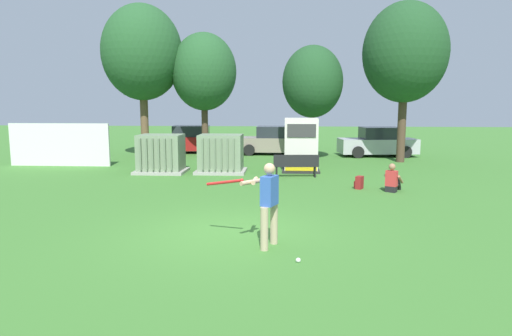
# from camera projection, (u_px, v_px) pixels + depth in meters

# --- Properties ---
(ground_plane) EXTENTS (96.00, 96.00, 0.00)m
(ground_plane) POSITION_uv_depth(u_px,v_px,m) (229.00, 233.00, 10.19)
(ground_plane) COLOR #3D752D
(fence_panel) EXTENTS (4.80, 0.12, 2.00)m
(fence_panel) POSITION_uv_depth(u_px,v_px,m) (59.00, 145.00, 21.04)
(fence_panel) COLOR silver
(fence_panel) RESTS_ON ground
(transformer_west) EXTENTS (2.10, 1.70, 1.62)m
(transformer_west) POSITION_uv_depth(u_px,v_px,m) (161.00, 154.00, 19.02)
(transformer_west) COLOR #9E9B93
(transformer_west) RESTS_ON ground
(transformer_mid_west) EXTENTS (2.10, 1.70, 1.62)m
(transformer_mid_west) POSITION_uv_depth(u_px,v_px,m) (221.00, 154.00, 19.02)
(transformer_mid_west) COLOR #9E9B93
(transformer_mid_west) RESTS_ON ground
(generator_enclosure) EXTENTS (1.60, 1.40, 2.30)m
(generator_enclosure) POSITION_uv_depth(u_px,v_px,m) (301.00, 145.00, 19.27)
(generator_enclosure) COLOR #262626
(generator_enclosure) RESTS_ON ground
(park_bench) EXTENTS (1.83, 0.54, 0.92)m
(park_bench) POSITION_uv_depth(u_px,v_px,m) (296.00, 164.00, 17.82)
(park_bench) COLOR black
(park_bench) RESTS_ON ground
(batter) EXTENTS (1.57, 0.89, 1.74)m
(batter) POSITION_uv_depth(u_px,v_px,m) (267.00, 200.00, 9.12)
(batter) COLOR tan
(batter) RESTS_ON ground
(sports_ball) EXTENTS (0.09, 0.09, 0.09)m
(sports_ball) POSITION_uv_depth(u_px,v_px,m) (298.00, 260.00, 8.31)
(sports_ball) COLOR white
(sports_ball) RESTS_ON ground
(seated_spectator) EXTENTS (0.68, 0.78, 0.96)m
(seated_spectator) POSITION_uv_depth(u_px,v_px,m) (393.00, 180.00, 14.96)
(seated_spectator) COLOR black
(seated_spectator) RESTS_ON ground
(backpack) EXTENTS (0.36, 0.38, 0.44)m
(backpack) POSITION_uv_depth(u_px,v_px,m) (359.00, 183.00, 15.47)
(backpack) COLOR maroon
(backpack) RESTS_ON ground
(tree_left) EXTENTS (4.26, 4.26, 8.14)m
(tree_left) POSITION_uv_depth(u_px,v_px,m) (142.00, 53.00, 23.90)
(tree_left) COLOR brown
(tree_left) RESTS_ON ground
(tree_center_left) EXTENTS (3.50, 3.50, 6.70)m
(tree_center_left) POSITION_uv_depth(u_px,v_px,m) (204.00, 72.00, 24.22)
(tree_center_left) COLOR #4C3828
(tree_center_left) RESTS_ON ground
(tree_center_right) EXTENTS (3.04, 3.04, 5.81)m
(tree_center_right) POSITION_uv_depth(u_px,v_px,m) (313.00, 82.00, 22.56)
(tree_center_right) COLOR brown
(tree_center_right) RESTS_ON ground
(tree_right) EXTENTS (4.09, 4.09, 7.81)m
(tree_right) POSITION_uv_depth(u_px,v_px,m) (405.00, 53.00, 21.82)
(tree_right) COLOR #4C3828
(tree_right) RESTS_ON ground
(parked_car_leftmost) EXTENTS (4.37, 2.29, 1.62)m
(parked_car_leftmost) POSITION_uv_depth(u_px,v_px,m) (190.00, 140.00, 26.68)
(parked_car_leftmost) COLOR maroon
(parked_car_leftmost) RESTS_ON ground
(parked_car_left_of_center) EXTENTS (4.23, 1.97, 1.62)m
(parked_car_left_of_center) POSITION_uv_depth(u_px,v_px,m) (274.00, 141.00, 25.92)
(parked_car_left_of_center) COLOR gray
(parked_car_left_of_center) RESTS_ON ground
(parked_car_right_of_center) EXTENTS (4.35, 2.24, 1.62)m
(parked_car_right_of_center) POSITION_uv_depth(u_px,v_px,m) (378.00, 143.00, 24.98)
(parked_car_right_of_center) COLOR #B2B2B7
(parked_car_right_of_center) RESTS_ON ground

